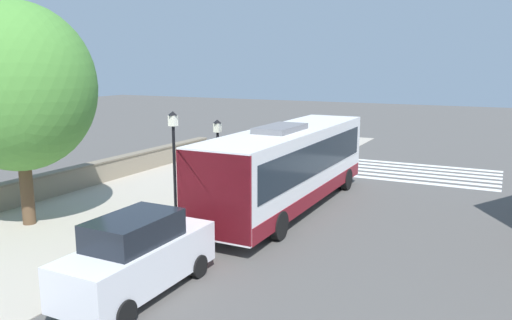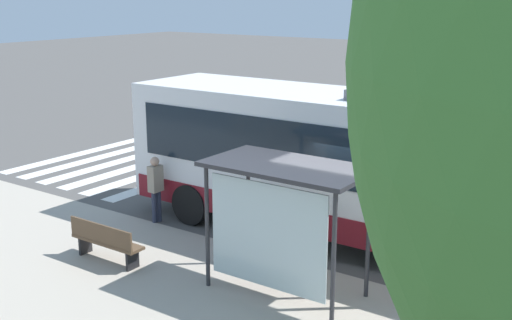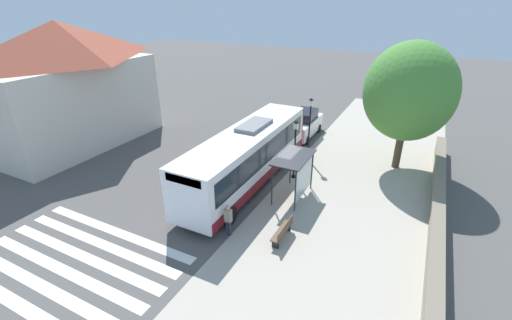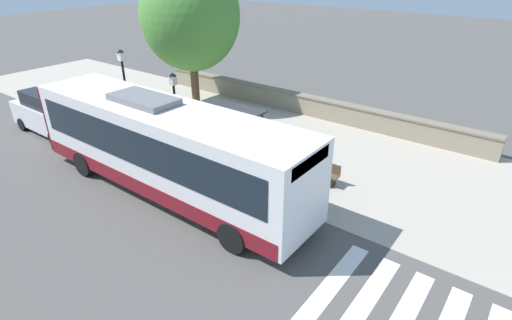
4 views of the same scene
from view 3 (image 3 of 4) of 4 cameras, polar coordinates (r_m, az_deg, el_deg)
The scene contains 13 objects.
ground_plane at distance 20.60m, azimuth 3.49°, elevation -4.15°, with size 120.00×120.00×0.00m, color #514F4C.
sidewalk_plaza at distance 19.54m, azimuth 15.75°, elevation -6.91°, with size 9.00×44.00×0.02m.
crosswalk_stripes at distance 16.96m, azimuth -28.18°, elevation -14.88°, with size 9.00×5.25×0.01m.
stone_wall at distance 19.18m, azimuth 27.88°, elevation -7.93°, with size 0.60×20.00×1.09m.
background_building at distance 28.57m, azimuth -28.87°, elevation 11.03°, with size 6.78×12.13×8.84m.
bus at distance 20.01m, azimuth -1.43°, elevation 0.82°, with size 2.70×11.77×3.52m.
bus_shelter at distance 18.52m, azimuth 6.71°, elevation -0.74°, with size 1.61×2.96×2.47m.
pedestrian at distance 16.04m, azimuth -4.65°, elevation -9.60°, with size 0.34×0.22×1.64m.
bench at distance 16.05m, azimuth 4.49°, elevation -11.69°, with size 0.40×1.77×0.88m.
street_lamp_near at distance 23.18m, azimuth 8.93°, elevation 5.96°, with size 0.28×0.28×4.31m.
street_lamp_far at distance 20.54m, azimuth 6.52°, elevation 2.55°, with size 0.28×0.28×3.73m.
shade_tree at distance 22.89m, azimuth 24.21°, elevation 10.28°, with size 5.43×5.43×8.03m.
parked_car_behind_bus at distance 27.82m, azimuth 8.01°, elevation 5.94°, with size 1.86×4.62×2.09m.
Camera 3 is at (-6.96, 16.54, 10.12)m, focal length 24.00 mm.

